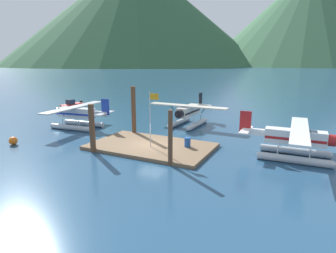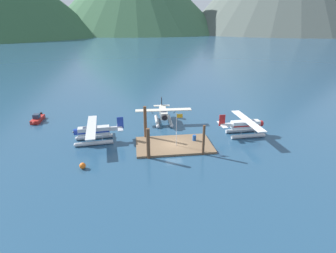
# 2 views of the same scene
# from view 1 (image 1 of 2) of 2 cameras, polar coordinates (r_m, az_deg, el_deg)

# --- Properties ---
(ground_plane) EXTENTS (1200.00, 1200.00, 0.00)m
(ground_plane) POSITION_cam_1_polar(r_m,az_deg,el_deg) (27.46, -3.43, -4.27)
(ground_plane) COLOR navy
(dock_platform) EXTENTS (11.59, 6.99, 0.30)m
(dock_platform) POSITION_cam_1_polar(r_m,az_deg,el_deg) (27.41, -3.43, -3.97)
(dock_platform) COLOR brown
(dock_platform) RESTS_ON ground
(piling_near_left) EXTENTS (0.51, 0.51, 4.44)m
(piling_near_left) POSITION_cam_1_polar(r_m,az_deg,el_deg) (26.49, -15.06, -0.38)
(piling_near_left) COLOR brown
(piling_near_left) RESTS_ON ground
(piling_near_right) EXTENTS (0.37, 0.37, 4.49)m
(piling_near_right) POSITION_cam_1_polar(r_m,az_deg,el_deg) (22.27, 0.47, -2.37)
(piling_near_right) COLOR brown
(piling_near_right) RESTS_ON ground
(piling_far_left) EXTENTS (0.50, 0.50, 5.47)m
(piling_far_left) POSITION_cam_1_polar(r_m,az_deg,el_deg) (31.80, -6.95, 3.14)
(piling_far_left) COLOR brown
(piling_far_left) RESTS_ON ground
(flagpole) EXTENTS (0.95, 0.10, 5.21)m
(flagpole) POSITION_cam_1_polar(r_m,az_deg,el_deg) (25.92, -3.38, 2.86)
(flagpole) COLOR silver
(flagpole) RESTS_ON dock_platform
(fuel_drum) EXTENTS (0.62, 0.62, 0.88)m
(fuel_drum) POSITION_cam_1_polar(r_m,az_deg,el_deg) (26.62, 3.94, -3.18)
(fuel_drum) COLOR #1E4C99
(fuel_drum) RESTS_ON dock_platform
(mooring_buoy) EXTENTS (0.82, 0.82, 0.82)m
(mooring_buoy) POSITION_cam_1_polar(r_m,az_deg,el_deg) (32.17, -28.74, -2.54)
(mooring_buoy) COLOR orange
(mooring_buoy) RESTS_ON ground
(mountain_ridge_west_peak) EXTENTS (416.09, 416.09, 169.90)m
(mountain_ridge_west_peak) POSITION_cam_1_polar(r_m,az_deg,el_deg) (500.85, -6.69, 21.88)
(mountain_ridge_west_peak) COLOR #2D5638
(mountain_ridge_west_peak) RESTS_ON ground
(mountain_ridge_east_peak) EXTENTS (322.76, 322.76, 147.60)m
(mountain_ridge_east_peak) POSITION_cam_1_polar(r_m,az_deg,el_deg) (517.78, 26.55, 19.12)
(mountain_ridge_east_peak) COLOR #386042
(mountain_ridge_east_peak) RESTS_ON ground
(seaplane_silver_port_fwd) EXTENTS (7.96, 10.49, 3.84)m
(seaplane_silver_port_fwd) POSITION_cam_1_polar(r_m,az_deg,el_deg) (36.78, -17.90, 2.12)
(seaplane_silver_port_fwd) COLOR #B7BABF
(seaplane_silver_port_fwd) RESTS_ON ground
(seaplane_white_stbd_fwd) EXTENTS (7.98, 10.44, 3.84)m
(seaplane_white_stbd_fwd) POSITION_cam_1_polar(r_m,az_deg,el_deg) (26.23, 24.22, -2.68)
(seaplane_white_stbd_fwd) COLOR #B7BABF
(seaplane_white_stbd_fwd) RESTS_ON ground
(seaplane_cream_bow_centre) EXTENTS (10.43, 7.98, 3.84)m
(seaplane_cream_bow_centre) POSITION_cam_1_polar(r_m,az_deg,el_deg) (36.40, 4.10, 2.62)
(seaplane_cream_bow_centre) COLOR #B7BABF
(seaplane_cream_bow_centre) RESTS_ON ground
(boat_red_open_west) EXTENTS (1.54, 4.89, 1.50)m
(boat_red_open_west) POSITION_cam_1_polar(r_m,az_deg,el_deg) (53.24, -18.90, 4.10)
(boat_red_open_west) COLOR #B2231E
(boat_red_open_west) RESTS_ON ground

